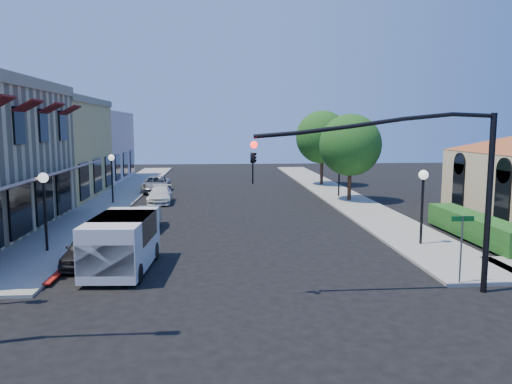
{
  "coord_description": "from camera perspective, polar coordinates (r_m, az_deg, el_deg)",
  "views": [
    {
      "loc": [
        -0.91,
        -14.15,
        5.57
      ],
      "look_at": [
        0.79,
        8.24,
        2.6
      ],
      "focal_mm": 35.0,
      "sensor_mm": 36.0,
      "label": 1
    }
  ],
  "objects": [
    {
      "name": "ground",
      "position": [
        15.24,
        -0.63,
        -13.91
      ],
      "size": [
        120.0,
        120.0,
        0.0
      ],
      "primitive_type": "plane",
      "color": "black",
      "rests_on": "ground"
    },
    {
      "name": "sidewalk_left",
      "position": [
        42.25,
        -15.0,
        -0.22
      ],
      "size": [
        3.5,
        50.0,
        0.12
      ],
      "primitive_type": "cube",
      "color": "gray",
      "rests_on": "ground"
    },
    {
      "name": "sidewalk_right",
      "position": [
        42.63,
        8.79,
        0.02
      ],
      "size": [
        3.5,
        50.0,
        0.12
      ],
      "primitive_type": "cube",
      "color": "gray",
      "rests_on": "ground"
    },
    {
      "name": "curb_red_strip",
      "position": [
        23.61,
        -19.03,
        -6.53
      ],
      "size": [
        0.25,
        10.0,
        0.06
      ],
      "primitive_type": "cube",
      "color": "maroon",
      "rests_on": "ground"
    },
    {
      "name": "yellow_stucco_building",
      "position": [
        42.76,
        -24.37,
        4.49
      ],
      "size": [
        10.0,
        12.0,
        7.6
      ],
      "primitive_type": "cube",
      "color": "tan",
      "rests_on": "ground"
    },
    {
      "name": "pink_stucco_building",
      "position": [
        54.19,
        -20.04,
        4.89
      ],
      "size": [
        10.0,
        12.0,
        7.0
      ],
      "primitive_type": "cube",
      "color": "beige",
      "rests_on": "ground"
    },
    {
      "name": "hedge",
      "position": [
        26.95,
        23.77,
        -5.04
      ],
      "size": [
        1.4,
        8.0,
        1.1
      ],
      "primitive_type": "cube",
      "color": "#1B4B15",
      "rests_on": "ground"
    },
    {
      "name": "street_tree_a",
      "position": [
        37.46,
        10.73,
        5.3
      ],
      "size": [
        4.56,
        4.56,
        6.48
      ],
      "color": "#341F15",
      "rests_on": "ground"
    },
    {
      "name": "street_tree_b",
      "position": [
        47.18,
        7.58,
        6.22
      ],
      "size": [
        4.94,
        4.94,
        7.02
      ],
      "color": "#341F15",
      "rests_on": "ground"
    },
    {
      "name": "signal_mast_arm",
      "position": [
        17.12,
        18.99,
        2.15
      ],
      "size": [
        8.01,
        0.39,
        6.0
      ],
      "color": "black",
      "rests_on": "ground"
    },
    {
      "name": "street_name_sign",
      "position": [
        18.79,
        22.45,
        -4.93
      ],
      "size": [
        0.8,
        0.06,
        2.5
      ],
      "color": "#595B5E",
      "rests_on": "ground"
    },
    {
      "name": "lamppost_left_near",
      "position": [
        23.59,
        -23.07,
        0.03
      ],
      "size": [
        0.44,
        0.44,
        3.57
      ],
      "color": "black",
      "rests_on": "ground"
    },
    {
      "name": "lamppost_left_far",
      "position": [
        37.05,
        -16.17,
        2.85
      ],
      "size": [
        0.44,
        0.44,
        3.57
      ],
      "color": "black",
      "rests_on": "ground"
    },
    {
      "name": "lamppost_right_near",
      "position": [
        24.24,
        18.54,
        0.43
      ],
      "size": [
        0.44,
        0.44,
        3.57
      ],
      "color": "black",
      "rests_on": "ground"
    },
    {
      "name": "lamppost_right_far",
      "position": [
        39.4,
        9.5,
        3.31
      ],
      "size": [
        0.44,
        0.44,
        3.57
      ],
      "color": "black",
      "rests_on": "ground"
    },
    {
      "name": "white_van",
      "position": [
        19.96,
        -15.11,
        -5.31
      ],
      "size": [
        2.34,
        4.88,
        2.11
      ],
      "color": "silver",
      "rests_on": "ground"
    },
    {
      "name": "parked_car_a",
      "position": [
        21.41,
        -18.63,
        -6.19
      ],
      "size": [
        1.57,
        3.77,
        1.28
      ],
      "primitive_type": "imported",
      "rotation": [
        0.0,
        0.0,
        -0.02
      ],
      "color": "black",
      "rests_on": "ground"
    },
    {
      "name": "parked_car_b",
      "position": [
        27.88,
        -12.31,
        -2.92
      ],
      "size": [
        1.32,
        3.63,
        1.19
      ],
      "primitive_type": "imported",
      "rotation": [
        0.0,
        0.0,
        0.02
      ],
      "color": "#A3A6A8",
      "rests_on": "ground"
    },
    {
      "name": "parked_car_c",
      "position": [
        36.97,
        -10.9,
        -0.34
      ],
      "size": [
        1.8,
        4.15,
        1.19
      ],
      "primitive_type": "imported",
      "rotation": [
        0.0,
        0.0,
        0.03
      ],
      "color": "silver",
      "rests_on": "ground"
    },
    {
      "name": "parked_car_d",
      "position": [
        43.17,
        -11.36,
        0.87
      ],
      "size": [
        2.44,
        4.92,
        1.34
      ],
      "primitive_type": "imported",
      "rotation": [
        0.0,
        0.0,
        0.04
      ],
      "color": "gray",
      "rests_on": "ground"
    }
  ]
}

